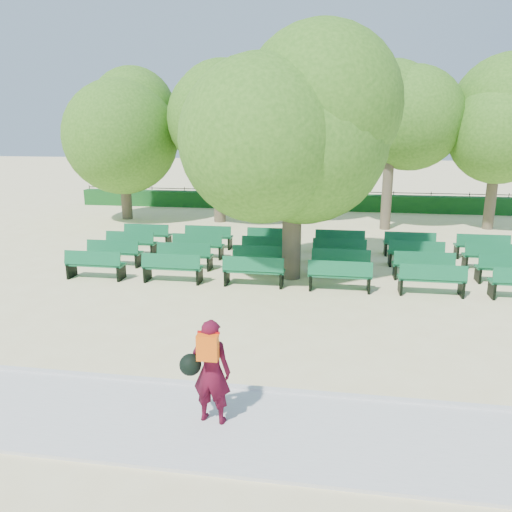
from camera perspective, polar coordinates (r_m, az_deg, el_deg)
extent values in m
plane|color=beige|center=(14.84, 1.59, -3.20)|extent=(120.00, 120.00, 0.00)
cube|color=silver|center=(8.20, -5.58, -18.70)|extent=(30.00, 2.20, 0.06)
cube|color=silver|center=(9.14, -3.72, -14.73)|extent=(30.00, 0.12, 0.10)
cube|color=#14501C|center=(28.37, 5.33, 6.21)|extent=(26.00, 0.70, 0.90)
cube|color=#105D34|center=(16.51, 5.24, 0.19)|extent=(1.82, 0.65, 0.06)
cube|color=#105D34|center=(16.25, 5.21, 0.86)|extent=(1.79, 0.29, 0.42)
cylinder|color=brown|center=(15.08, 4.12, 3.27)|extent=(0.57, 0.57, 3.17)
ellipsoid|color=#40741F|center=(14.80, 4.32, 14.26)|extent=(4.69, 4.69, 4.23)
imported|color=#4D0B1D|center=(7.84, -5.11, -12.99)|extent=(0.66, 0.48, 1.68)
cube|color=#FD5B0D|center=(7.46, -5.56, -10.36)|extent=(0.31, 0.16, 0.39)
sphere|color=black|center=(7.81, -7.52, -12.22)|extent=(0.34, 0.34, 0.34)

